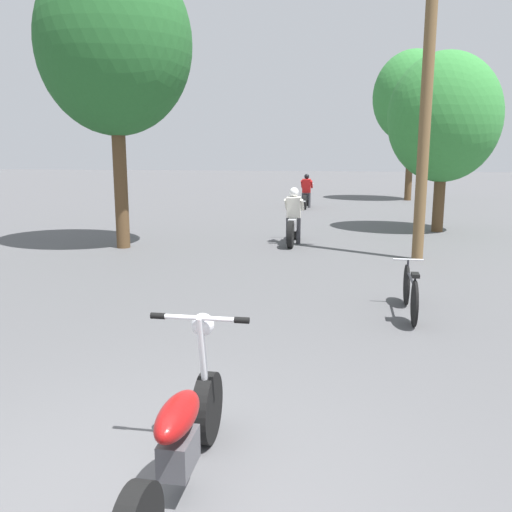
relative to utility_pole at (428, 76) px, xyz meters
The scene contains 9 objects.
ground_plane 10.10m from the utility_pole, 107.43° to the right, with size 120.00×120.00×0.00m, color #515154.
utility_pole is the anchor object (origin of this frame).
roadside_tree_right_near 4.53m from the utility_pole, 76.24° to the left, with size 3.13×2.81×5.03m.
roadside_tree_right_far 14.72m from the utility_pole, 85.03° to the left, with size 3.64×3.27×6.83m.
roadside_tree_left 6.93m from the utility_pole, behind, with size 3.57×3.21×6.76m.
motorcycle_foreground 9.70m from the utility_pole, 106.51° to the right, with size 0.75×2.07×1.12m.
motorcycle_rider_lead 4.63m from the utility_pole, 150.47° to the left, with size 0.50×2.06×1.41m.
motorcycle_rider_far 11.42m from the utility_pole, 107.07° to the left, with size 0.50×2.12×1.38m.
bicycle_parked 5.45m from the utility_pole, 98.14° to the right, with size 0.44×1.66×0.73m.
Camera 1 is at (1.28, -2.99, 2.32)m, focal length 38.00 mm.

